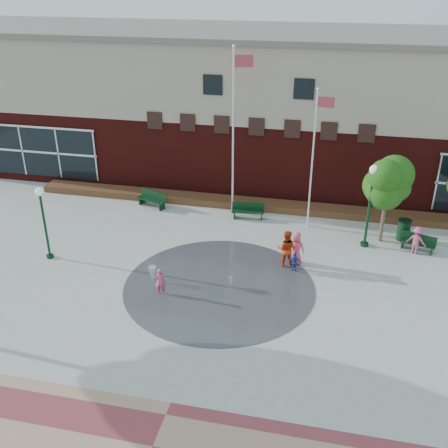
% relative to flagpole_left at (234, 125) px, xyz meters
% --- Properties ---
extents(ground, '(120.00, 120.00, 0.00)m').
position_rel_flagpole_left_xyz_m(ground, '(0.93, -10.73, -5.12)').
color(ground, '#666056').
rests_on(ground, ground).
extents(plaza_concrete, '(46.00, 18.00, 0.01)m').
position_rel_flagpole_left_xyz_m(plaza_concrete, '(0.93, -6.73, -5.11)').
color(plaza_concrete, '#A8A8A0').
rests_on(plaza_concrete, ground).
extents(splash_pad, '(8.40, 8.40, 0.01)m').
position_rel_flagpole_left_xyz_m(splash_pad, '(0.93, -7.73, -5.11)').
color(splash_pad, '#383A3D').
rests_on(splash_pad, ground).
extents(library_building, '(44.40, 10.40, 9.20)m').
position_rel_flagpole_left_xyz_m(library_building, '(0.93, 6.75, -0.47)').
color(library_building, '#4D0F0D').
rests_on(library_building, ground).
extents(flower_bed, '(26.00, 1.20, 0.40)m').
position_rel_flagpole_left_xyz_m(flower_bed, '(0.93, 0.87, -5.12)').
color(flower_bed, maroon).
rests_on(flower_bed, ground).
extents(flagpole_left, '(1.05, 0.36, 9.19)m').
position_rel_flagpole_left_xyz_m(flagpole_left, '(0.00, 0.00, 0.00)').
color(flagpole_left, white).
rests_on(flagpole_left, ground).
extents(flagpole_right, '(0.92, 0.15, 7.47)m').
position_rel_flagpole_left_xyz_m(flagpole_right, '(4.32, -0.95, -0.94)').
color(flagpole_right, white).
rests_on(flagpole_right, ground).
extents(lamp_left, '(0.39, 0.39, 3.66)m').
position_rel_flagpole_left_xyz_m(lamp_left, '(-7.62, -7.01, -2.85)').
color(lamp_left, '#0F3319').
rests_on(lamp_left, ground).
extents(lamp_right, '(0.46, 0.46, 4.31)m').
position_rel_flagpole_left_xyz_m(lamp_right, '(7.25, -2.52, -2.44)').
color(lamp_right, '#0F3319').
rests_on(lamp_right, ground).
extents(bench_left, '(1.92, 1.18, 0.94)m').
position_rel_flagpole_left_xyz_m(bench_left, '(-4.78, -0.33, -4.81)').
color(bench_left, '#0F3319').
rests_on(bench_left, ground).
extents(bench_mid, '(1.85, 0.73, 0.91)m').
position_rel_flagpole_left_xyz_m(bench_mid, '(0.96, -0.65, -4.82)').
color(bench_mid, '#0F3319').
rests_on(bench_mid, ground).
extents(bench_right, '(1.74, 0.94, 0.84)m').
position_rel_flagpole_left_xyz_m(bench_right, '(9.78, -2.45, -4.85)').
color(bench_right, '#0F3319').
rests_on(bench_right, ground).
extents(trash_can, '(0.69, 0.69, 1.13)m').
position_rel_flagpole_left_xyz_m(trash_can, '(9.17, -1.43, -4.54)').
color(trash_can, '#0F3319').
rests_on(trash_can, ground).
extents(tree_mid, '(2.64, 2.64, 4.45)m').
position_rel_flagpole_left_xyz_m(tree_mid, '(8.04, -1.81, -1.88)').
color(tree_mid, '#4F3F2F').
rests_on(tree_mid, ground).
extents(water_jet_a, '(0.37, 0.37, 0.71)m').
position_rel_flagpole_left_xyz_m(water_jet_a, '(-2.06, -7.95, -5.12)').
color(water_jet_a, white).
rests_on(water_jet_a, ground).
extents(water_jet_b, '(0.21, 0.21, 0.47)m').
position_rel_flagpole_left_xyz_m(water_jet_b, '(1.44, -7.67, -5.12)').
color(water_jet_b, white).
rests_on(water_jet_b, ground).
extents(child_splash, '(0.51, 0.38, 1.26)m').
position_rel_flagpole_left_xyz_m(child_splash, '(-1.39, -8.80, -4.49)').
color(child_splash, '#DC4674').
rests_on(child_splash, ground).
extents(adult_red, '(0.90, 0.71, 1.83)m').
position_rel_flagpole_left_xyz_m(adult_red, '(3.57, -5.31, -4.20)').
color(adult_red, red).
rests_on(adult_red, ground).
extents(adult_pink, '(0.87, 0.64, 1.62)m').
position_rel_flagpole_left_xyz_m(adult_pink, '(4.02, -5.00, -4.30)').
color(adult_pink, '#E54761').
rests_on(adult_pink, ground).
extents(child_blue, '(0.59, 0.27, 0.99)m').
position_rel_flagpole_left_xyz_m(child_blue, '(4.03, -5.74, -4.62)').
color(child_blue, '#2D48AE').
rests_on(child_blue, ground).
extents(person_bench, '(1.07, 0.86, 1.45)m').
position_rel_flagpole_left_xyz_m(person_bench, '(9.64, -2.77, -4.39)').
color(person_bench, '#C64B75').
rests_on(person_bench, ground).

